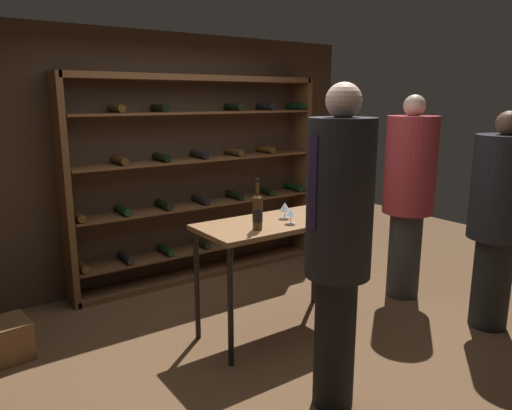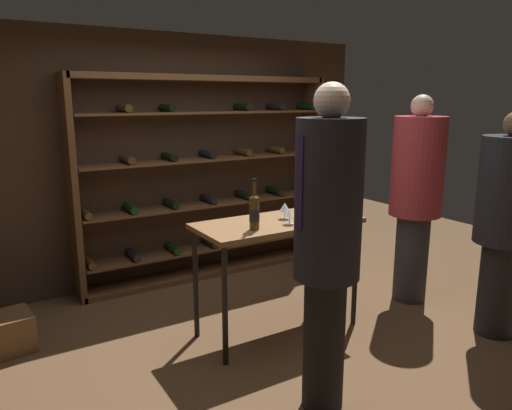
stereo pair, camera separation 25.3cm
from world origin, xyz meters
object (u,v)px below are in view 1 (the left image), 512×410
Objects in this scene: wine_rack at (201,181)px; wine_glass_stemmed_center at (291,213)px; wine_glass_stemmed_right at (285,207)px; person_guest_khaki at (409,189)px; person_bystander_red_print at (499,212)px; wine_bottle_amber_reserve at (258,212)px; person_bystander_dark_jacket at (339,235)px; tasting_table at (279,233)px; wine_bottle_red_label at (320,194)px; wine_bottle_gold_foil at (327,198)px.

wine_rack is 1.69m from wine_glass_stemmed_center.
person_guest_khaki is at bearing -6.19° from wine_glass_stemmed_right.
person_bystander_red_print is at bearing -29.21° from wine_glass_stemmed_center.
wine_glass_stemmed_right is (-1.47, 1.02, 0.05)m from person_bystander_red_print.
person_bystander_red_print is 2.05m from wine_bottle_amber_reserve.
person_bystander_red_print is at bearing -92.04° from person_bystander_dark_jacket.
tasting_table is 0.67× the size of person_bystander_dark_jacket.
tasting_table is 0.69× the size of person_guest_khaki.
person_bystander_red_print reaches higher than wine_glass_stemmed_right.
wine_glass_stemmed_center is at bearing -22.49° from person_guest_khaki.
wine_rack is at bearing 86.15° from wine_glass_stemmed_center.
wine_glass_stemmed_right reaches higher than tasting_table.
wine_bottle_gold_foil is at bearing -105.42° from wine_bottle_red_label.
person_bystander_red_print reaches higher than wine_bottle_amber_reserve.
person_bystander_red_print is at bearing 71.01° from person_guest_khaki.
wine_glass_stemmed_center is (-0.11, -1.69, -0.01)m from wine_rack.
wine_bottle_amber_reserve is at bearing 178.61° from wine_glass_stemmed_center.
wine_bottle_red_label is 0.90m from wine_bottle_amber_reserve.
person_guest_khaki is 0.97m from wine_bottle_gold_foil.
person_guest_khaki is 0.96m from wine_bottle_red_label.
wine_glass_stemmed_right is (-1.41, 0.15, -0.03)m from person_guest_khaki.
wine_rack is 2.61m from person_bystander_dark_jacket.
tasting_table is 0.74× the size of person_bystander_red_print.
wine_bottle_red_label reaches higher than tasting_table.
person_bystander_red_print reaches higher than wine_bottle_gold_foil.
wine_rack is at bearing -12.85° from person_bystander_dark_jacket.
person_bystander_dark_jacket is at bearing -111.50° from wine_glass_stemmed_center.
person_bystander_dark_jacket is 1.13m from wine_glass_stemmed_right.
wine_glass_stemmed_right is 0.18m from wine_glass_stemmed_center.
person_bystander_dark_jacket reaches higher than person_guest_khaki.
wine_glass_stemmed_center is at bearing -24.19° from person_bystander_dark_jacket.
person_bystander_dark_jacket is at bearing -111.67° from wine_glass_stemmed_right.
person_bystander_dark_jacket is (-0.34, -1.02, 0.27)m from tasting_table.
wine_glass_stemmed_right is at bearing -24.36° from person_bystander_dark_jacket.
person_bystander_red_print is 4.74× the size of wine_bottle_red_label.
person_guest_khaki is 1.48m from wine_glass_stemmed_center.
person_bystander_dark_jacket reaches higher than wine_glass_stemmed_right.
wine_rack is 7.97× the size of wine_bottle_gold_foil.
wine_bottle_amber_reserve is 3.16× the size of wine_glass_stemmed_center.
wine_bottle_amber_reserve reaches higher than tasting_table.
wine_bottle_red_label is 0.14m from wine_bottle_gold_foil.
wine_bottle_red_label is 2.87× the size of wine_glass_stemmed_right.
person_bystander_red_print is 13.63× the size of wine_glass_stemmed_right.
person_guest_khaki is 5.47× the size of wine_bottle_gold_foil.
wine_rack reaches higher than wine_bottle_gold_foil.
person_guest_khaki is at bearing -6.82° from wine_bottle_gold_foil.
tasting_table is 3.49× the size of wine_bottle_amber_reserve.
wine_bottle_red_label is (-0.99, 1.12, 0.09)m from person_bystander_red_print.
wine_rack is 1.74m from wine_bottle_amber_reserve.
wine_glass_stemmed_right is (0.39, 0.16, -0.05)m from wine_bottle_amber_reserve.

